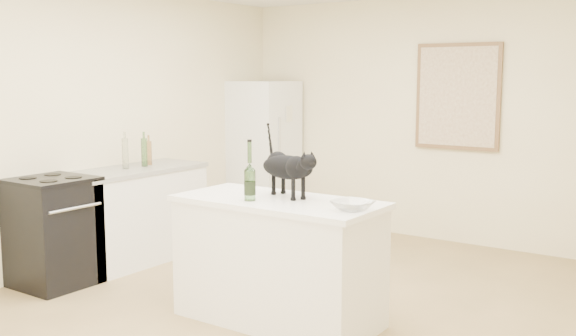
{
  "coord_description": "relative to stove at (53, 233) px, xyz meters",
  "views": [
    {
      "loc": [
        2.78,
        -3.94,
        1.77
      ],
      "look_at": [
        0.15,
        -0.15,
        1.12
      ],
      "focal_mm": 41.24,
      "sensor_mm": 36.0,
      "label": 1
    }
  ],
  "objects": [
    {
      "name": "wine_bottle",
      "position": [
        1.92,
        0.24,
        0.64
      ],
      "size": [
        0.09,
        0.09,
        0.38
      ],
      "primitive_type": "cylinder",
      "rotation": [
        0.0,
        0.0,
        -0.1
      ],
      "color": "#2B5D25",
      "rests_on": "island_top"
    },
    {
      "name": "island_base",
      "position": [
        2.05,
        0.4,
        -0.02
      ],
      "size": [
        1.44,
        0.67,
        0.86
      ],
      "primitive_type": "cube",
      "color": "white",
      "rests_on": "floor"
    },
    {
      "name": "artwork_canvas",
      "position": [
        2.25,
        3.3,
        1.1
      ],
      "size": [
        0.82,
        0.0,
        1.02
      ],
      "primitive_type": "cube",
      "color": "beige",
      "rests_on": "wall_back"
    },
    {
      "name": "black_cat",
      "position": [
        2.06,
        0.51,
        0.64
      ],
      "size": [
        0.57,
        0.37,
        0.38
      ],
      "primitive_type": null,
      "rotation": [
        0.0,
        0.0,
        -0.42
      ],
      "color": "black",
      "rests_on": "island_top"
    },
    {
      "name": "counter_bottle_cluster",
      "position": [
        -0.01,
        0.99,
        0.58
      ],
      "size": [
        0.1,
        0.37,
        0.29
      ],
      "color": "#A5B3A7",
      "rests_on": "left_countertop"
    },
    {
      "name": "artwork_frame",
      "position": [
        2.25,
        3.32,
        1.1
      ],
      "size": [
        0.9,
        0.03,
        1.1
      ],
      "primitive_type": "cube",
      "color": "brown",
      "rests_on": "wall_back"
    },
    {
      "name": "glass_bowl",
      "position": [
        2.68,
        0.35,
        0.48
      ],
      "size": [
        0.3,
        0.3,
        0.06
      ],
      "primitive_type": "imported",
      "rotation": [
        0.0,
        0.0,
        -0.14
      ],
      "color": "white",
      "rests_on": "island_top"
    },
    {
      "name": "left_countertop",
      "position": [
        0.0,
        0.9,
        0.43
      ],
      "size": [
        0.62,
        1.44,
        0.04
      ],
      "primitive_type": "cube",
      "color": "gray",
      "rests_on": "left_cabinets"
    },
    {
      "name": "wall_left",
      "position": [
        -0.3,
        0.6,
        0.85
      ],
      "size": [
        0.0,
        5.5,
        5.5
      ],
      "primitive_type": "plane",
      "rotation": [
        1.57,
        0.0,
        1.57
      ],
      "color": "#FDF6C4",
      "rests_on": "ground"
    },
    {
      "name": "fridge",
      "position": [
        0.0,
        2.95,
        0.4
      ],
      "size": [
        0.68,
        0.68,
        1.7
      ],
      "primitive_type": "cube",
      "color": "white",
      "rests_on": "floor"
    },
    {
      "name": "left_cabinets",
      "position": [
        0.0,
        0.9,
        -0.02
      ],
      "size": [
        0.6,
        1.4,
        0.86
      ],
      "primitive_type": "cube",
      "color": "white",
      "rests_on": "floor"
    },
    {
      "name": "floor",
      "position": [
        1.95,
        0.6,
        -0.45
      ],
      "size": [
        5.5,
        5.5,
        0.0
      ],
      "primitive_type": "plane",
      "color": "tan",
      "rests_on": "ground"
    },
    {
      "name": "fridge_paper",
      "position": [
        0.34,
        3.0,
        0.87
      ],
      "size": [
        0.02,
        0.15,
        0.19
      ],
      "primitive_type": "cube",
      "rotation": [
        0.0,
        0.0,
        0.1
      ],
      "color": "white",
      "rests_on": "fridge"
    },
    {
      "name": "stove",
      "position": [
        0.0,
        0.0,
        0.0
      ],
      "size": [
        0.6,
        0.6,
        0.9
      ],
      "primitive_type": "cube",
      "color": "black",
      "rests_on": "floor"
    },
    {
      "name": "wall_back",
      "position": [
        1.95,
        3.35,
        0.85
      ],
      "size": [
        4.5,
        0.0,
        4.5
      ],
      "primitive_type": "plane",
      "rotation": [
        1.57,
        0.0,
        0.0
      ],
      "color": "#FDF6C4",
      "rests_on": "ground"
    },
    {
      "name": "island_top",
      "position": [
        2.05,
        0.4,
        0.43
      ],
      "size": [
        1.5,
        0.7,
        0.04
      ],
      "primitive_type": "cube",
      "color": "white",
      "rests_on": "island_base"
    }
  ]
}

